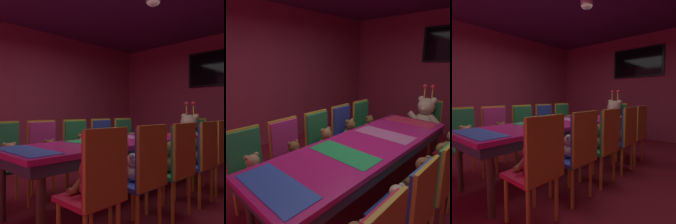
# 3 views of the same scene
# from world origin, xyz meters

# --- Properties ---
(ground_plane) EXTENTS (7.90, 7.90, 0.00)m
(ground_plane) POSITION_xyz_m (0.00, 0.00, 0.00)
(ground_plane) COLOR maroon
(wall_left) EXTENTS (0.12, 6.40, 2.80)m
(wall_left) POSITION_xyz_m (-2.60, 0.00, 1.40)
(wall_left) COLOR #99334C
(wall_left) RESTS_ON ground_plane
(banquet_table) EXTENTS (0.90, 2.89, 0.75)m
(banquet_table) POSITION_xyz_m (0.00, 0.00, 0.66)
(banquet_table) COLOR #C61E72
(banquet_table) RESTS_ON ground_plane
(chair_left_0) EXTENTS (0.42, 0.41, 0.98)m
(chair_left_0) POSITION_xyz_m (-0.82, -1.10, 0.60)
(chair_left_0) COLOR #268C4C
(chair_left_0) RESTS_ON ground_plane
(teddy_left_0) EXTENTS (0.24, 0.31, 0.29)m
(teddy_left_0) POSITION_xyz_m (-0.68, -1.10, 0.58)
(teddy_left_0) COLOR tan
(teddy_left_0) RESTS_ON chair_left_0
(chair_left_1) EXTENTS (0.42, 0.41, 0.98)m
(chair_left_1) POSITION_xyz_m (-0.82, -0.57, 0.60)
(chair_left_1) COLOR #CC338C
(chair_left_1) RESTS_ON ground_plane
(teddy_left_1) EXTENTS (0.23, 0.30, 0.29)m
(teddy_left_1) POSITION_xyz_m (-0.68, -0.57, 0.58)
(teddy_left_1) COLOR brown
(teddy_left_1) RESTS_ON chair_left_1
(chair_left_2) EXTENTS (0.42, 0.41, 0.98)m
(chair_left_2) POSITION_xyz_m (-0.81, -0.02, 0.60)
(chair_left_2) COLOR #268C4C
(chair_left_2) RESTS_ON ground_plane
(teddy_left_2) EXTENTS (0.26, 0.34, 0.32)m
(teddy_left_2) POSITION_xyz_m (-0.67, -0.02, 0.60)
(teddy_left_2) COLOR #9E7247
(teddy_left_2) RESTS_ON chair_left_2
(chair_left_3) EXTENTS (0.42, 0.41, 0.98)m
(chair_left_3) POSITION_xyz_m (-0.84, 0.54, 0.60)
(chair_left_3) COLOR #2D47B2
(chair_left_3) RESTS_ON ground_plane
(teddy_left_3) EXTENTS (0.27, 0.35, 0.33)m
(teddy_left_3) POSITION_xyz_m (-0.69, 0.54, 0.60)
(teddy_left_3) COLOR olive
(teddy_left_3) RESTS_ON chair_left_3
(chair_left_4) EXTENTS (0.42, 0.41, 0.98)m
(chair_left_4) POSITION_xyz_m (-0.85, 1.09, 0.60)
(chair_left_4) COLOR #268C4C
(chair_left_4) RESTS_ON ground_plane
(teddy_left_4) EXTENTS (0.23, 0.30, 0.28)m
(teddy_left_4) POSITION_xyz_m (-0.70, 1.09, 0.58)
(teddy_left_4) COLOR olive
(teddy_left_4) RESTS_ON chair_left_4
(chair_right_1) EXTENTS (0.42, 0.41, 0.98)m
(chair_right_1) POSITION_xyz_m (0.82, -0.52, 0.60)
(chair_right_1) COLOR #2D47B2
(chair_right_1) RESTS_ON ground_plane
(teddy_right_1) EXTENTS (0.22, 0.28, 0.26)m
(teddy_right_1) POSITION_xyz_m (0.68, -0.52, 0.57)
(teddy_right_1) COLOR beige
(teddy_right_1) RESTS_ON chair_right_1
(chair_right_2) EXTENTS (0.42, 0.41, 0.98)m
(chair_right_2) POSITION_xyz_m (0.83, 0.01, 0.60)
(chair_right_2) COLOR #268C4C
(chair_right_2) RESTS_ON ground_plane
(teddy_right_2) EXTENTS (0.26, 0.34, 0.32)m
(teddy_right_2) POSITION_xyz_m (0.69, 0.01, 0.60)
(teddy_right_2) COLOR brown
(teddy_right_2) RESTS_ON chair_right_2
(teddy_right_3) EXTENTS (0.26, 0.33, 0.31)m
(teddy_right_3) POSITION_xyz_m (0.69, 0.57, 0.59)
(teddy_right_3) COLOR brown
(teddy_right_3) RESTS_ON chair_right_3
(throne_chair) EXTENTS (0.41, 0.42, 0.98)m
(throne_chair) POSITION_xyz_m (0.00, 1.99, 0.60)
(throne_chair) COLOR #268C4C
(throne_chair) RESTS_ON ground_plane
(king_teddy_bear) EXTENTS (0.64, 0.50, 0.83)m
(king_teddy_bear) POSITION_xyz_m (0.00, 1.82, 0.72)
(king_teddy_bear) COLOR beige
(king_teddy_bear) RESTS_ON throne_chair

